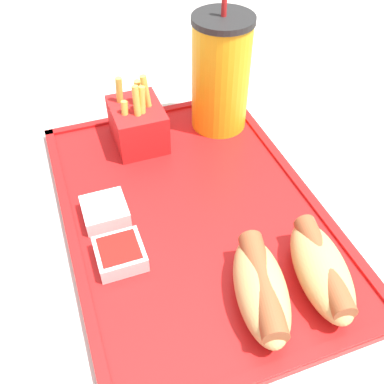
{
  "coord_description": "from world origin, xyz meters",
  "views": [
    {
      "loc": [
        0.36,
        -0.15,
        1.14
      ],
      "look_at": [
        -0.0,
        -0.02,
        0.77
      ],
      "focal_mm": 42.0,
      "sensor_mm": 36.0,
      "label": 1
    }
  ],
  "objects_px": {
    "soda_cup": "(221,74)",
    "sauce_cup_ketchup": "(120,254)",
    "hot_dog_near": "(262,288)",
    "fries_carton": "(138,123)",
    "sauce_cup_mayo": "(105,211)",
    "hot_dog_far": "(321,269)"
  },
  "relations": [
    {
      "from": "soda_cup",
      "to": "sauce_cup_ketchup",
      "type": "height_order",
      "value": "soda_cup"
    },
    {
      "from": "hot_dog_near",
      "to": "fries_carton",
      "type": "height_order",
      "value": "fries_carton"
    },
    {
      "from": "fries_carton",
      "to": "sauce_cup_mayo",
      "type": "bearing_deg",
      "value": -30.77
    },
    {
      "from": "soda_cup",
      "to": "hot_dog_far",
      "type": "bearing_deg",
      "value": -1.92
    },
    {
      "from": "sauce_cup_mayo",
      "to": "hot_dog_far",
      "type": "bearing_deg",
      "value": 48.45
    },
    {
      "from": "hot_dog_near",
      "to": "soda_cup",
      "type": "bearing_deg",
      "value": 165.47
    },
    {
      "from": "fries_carton",
      "to": "soda_cup",
      "type": "bearing_deg",
      "value": 91.52
    },
    {
      "from": "hot_dog_far",
      "to": "sauce_cup_mayo",
      "type": "relative_size",
      "value": 2.58
    },
    {
      "from": "sauce_cup_mayo",
      "to": "sauce_cup_ketchup",
      "type": "height_order",
      "value": "same"
    },
    {
      "from": "soda_cup",
      "to": "hot_dog_near",
      "type": "relative_size",
      "value": 1.47
    },
    {
      "from": "hot_dog_near",
      "to": "sauce_cup_mayo",
      "type": "relative_size",
      "value": 2.6
    },
    {
      "from": "soda_cup",
      "to": "hot_dog_far",
      "type": "relative_size",
      "value": 1.48
    },
    {
      "from": "fries_carton",
      "to": "sauce_cup_mayo",
      "type": "xyz_separation_m",
      "value": [
        0.13,
        -0.08,
        -0.02
      ]
    },
    {
      "from": "hot_dog_near",
      "to": "sauce_cup_ketchup",
      "type": "xyz_separation_m",
      "value": [
        -0.1,
        -0.12,
        -0.01
      ]
    },
    {
      "from": "soda_cup",
      "to": "sauce_cup_ketchup",
      "type": "bearing_deg",
      "value": -44.71
    },
    {
      "from": "soda_cup",
      "to": "hot_dog_near",
      "type": "xyz_separation_m",
      "value": [
        0.3,
        -0.08,
        -0.06
      ]
    },
    {
      "from": "sauce_cup_mayo",
      "to": "soda_cup",
      "type": "bearing_deg",
      "value": 123.26
    },
    {
      "from": "fries_carton",
      "to": "sauce_cup_ketchup",
      "type": "distance_m",
      "value": 0.21
    },
    {
      "from": "hot_dog_near",
      "to": "sauce_cup_ketchup",
      "type": "bearing_deg",
      "value": -129.61
    },
    {
      "from": "soda_cup",
      "to": "sauce_cup_mayo",
      "type": "bearing_deg",
      "value": -56.74
    },
    {
      "from": "hot_dog_far",
      "to": "fries_carton",
      "type": "xyz_separation_m",
      "value": [
        -0.3,
        -0.12,
        0.01
      ]
    },
    {
      "from": "hot_dog_near",
      "to": "sauce_cup_ketchup",
      "type": "relative_size",
      "value": 2.6
    }
  ]
}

